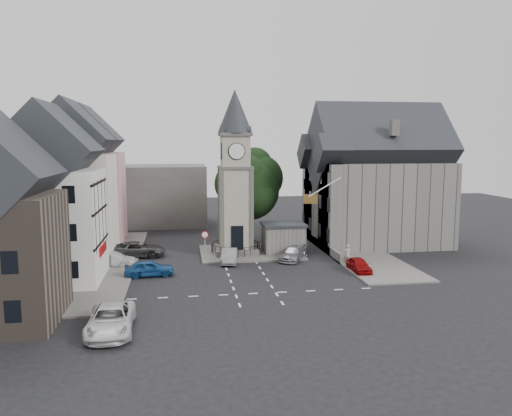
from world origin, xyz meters
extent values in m
plane|color=black|center=(0.00, 0.00, 0.00)|extent=(120.00, 120.00, 0.00)
cube|color=#595651|center=(-12.50, 6.00, 0.07)|extent=(6.00, 30.00, 0.14)
cube|color=#595651|center=(12.00, 8.00, 0.07)|extent=(6.00, 26.00, 0.14)
cube|color=#595651|center=(1.50, 8.00, 0.08)|extent=(10.00, 8.00, 0.16)
cube|color=silver|center=(0.00, -5.50, 0.01)|extent=(20.00, 8.00, 0.01)
cube|color=#4C4944|center=(0.00, 8.00, 0.35)|extent=(4.20, 4.20, 0.70)
torus|color=black|center=(0.00, 8.00, 1.08)|extent=(4.86, 4.86, 0.06)
cube|color=gray|center=(0.00, 8.00, 4.70)|extent=(3.00, 3.00, 8.00)
cube|color=black|center=(0.00, 6.55, 1.90)|extent=(1.20, 0.25, 2.40)
cube|color=#4C4944|center=(0.00, 8.00, 8.70)|extent=(3.30, 3.30, 0.25)
cube|color=gray|center=(0.00, 8.00, 10.30)|extent=(2.70, 2.70, 3.20)
cylinder|color=white|center=(0.00, 6.60, 10.30)|extent=(1.50, 0.12, 1.50)
cube|color=#4C4944|center=(0.00, 8.00, 11.90)|extent=(3.10, 3.10, 0.30)
cone|color=#21242A|center=(0.00, 8.00, 14.15)|extent=(3.40, 3.40, 4.20)
cube|color=#65615D|center=(4.80, 7.50, 1.40)|extent=(4.00, 3.00, 2.80)
cube|color=#21242A|center=(4.80, 7.50, 2.95)|extent=(4.30, 3.30, 0.25)
cylinder|color=black|center=(2.00, 13.00, 2.20)|extent=(0.70, 0.70, 4.40)
cylinder|color=black|center=(-3.20, 5.50, 1.25)|extent=(0.10, 0.10, 2.50)
cone|color=#A50C0C|center=(-3.20, 5.40, 2.50)|extent=(0.70, 0.06, 0.70)
cone|color=white|center=(-3.20, 5.38, 2.50)|extent=(0.54, 0.04, 0.54)
cube|color=#D18F95|center=(-15.50, 16.00, 5.00)|extent=(7.50, 7.00, 10.00)
cube|color=#F1E7CA|center=(-15.50, 8.00, 5.00)|extent=(7.50, 7.00, 10.00)
cube|color=silver|center=(-15.50, 0.00, 4.50)|extent=(7.50, 7.00, 9.00)
cube|color=#4C4944|center=(-12.00, 28.00, 4.00)|extent=(20.00, 10.00, 8.00)
cube|color=#65615D|center=(16.00, 11.00, 4.50)|extent=(14.00, 10.00, 9.00)
cube|color=#65615D|center=(9.80, 7.50, 4.50)|extent=(1.60, 4.40, 9.00)
cube|color=#65615D|center=(9.80, 14.50, 4.50)|extent=(1.60, 4.40, 9.00)
cube|color=#65615D|center=(9.20, 10.00, 0.45)|extent=(0.40, 16.00, 0.90)
cylinder|color=white|center=(8.00, 4.00, 7.00)|extent=(3.17, 0.10, 1.89)
plane|color=#B21414|center=(6.60, 4.00, 5.90)|extent=(1.40, 0.00, 1.40)
imported|color=navy|center=(-8.10, 0.60, 0.70)|extent=(4.19, 1.91, 1.39)
imported|color=#A3A5AB|center=(-11.47, 4.38, 0.64)|extent=(4.12, 2.34, 1.28)
imported|color=#303032|center=(-9.65, 8.00, 0.75)|extent=(5.38, 2.49, 1.49)
imported|color=gray|center=(-1.00, 4.31, 0.67)|extent=(2.02, 4.22, 1.33)
imported|color=#93939A|center=(5.16, 4.50, 0.64)|extent=(3.81, 4.69, 1.28)
imported|color=#8E0708|center=(9.77, -0.72, 0.62)|extent=(1.48, 3.62, 1.23)
imported|color=silver|center=(-9.60, -11.76, 0.78)|extent=(2.69, 5.64, 1.55)
imported|color=#A9A48C|center=(9.65, 2.00, 0.94)|extent=(0.70, 0.48, 1.88)
camera|label=1|loc=(-5.38, -40.98, 11.18)|focal=35.00mm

